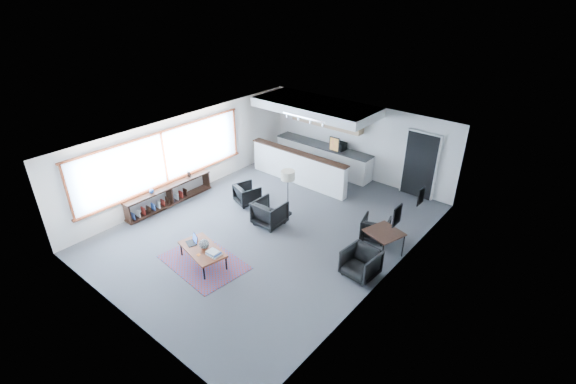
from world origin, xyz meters
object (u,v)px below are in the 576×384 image
Objects in this scene: laptop at (193,241)px; dining_table at (384,234)px; ceramic_pot at (204,244)px; dining_chair_near at (360,264)px; book_stack at (214,253)px; microwave at (339,145)px; armchair_left at (247,193)px; floor_lamp at (288,177)px; coffee_table at (202,250)px; armchair_right at (270,212)px; dining_chair_far at (375,229)px.

dining_table is at bearing 61.89° from laptop.
ceramic_pot is 0.37× the size of dining_chair_near.
laptop reaches higher than book_stack.
book_stack is at bearing -139.75° from dining_chair_near.
armchair_left is at bearing -104.07° from microwave.
floor_lamp is 2.15× the size of dining_chair_near.
armchair_left reaches higher than book_stack.
coffee_table is 6.47m from microwave.
laptop is at bearing 179.79° from book_stack.
dining_table is (3.21, 3.10, 0.07)m from ceramic_pot.
armchair_left is 4.59m from dining_chair_near.
dining_chair_near is (3.21, 2.01, -0.22)m from ceramic_pot.
book_stack reaches higher than coffee_table.
dining_chair_near is (3.16, -0.33, -0.08)m from armchair_right.
dining_chair_far is (-0.50, 0.51, -0.32)m from dining_table.
armchair_right is 0.82× the size of dining_table.
floor_lamp is (1.39, 0.29, 0.88)m from armchair_left.
ceramic_pot is 3.18m from floor_lamp.
book_stack is 3.49m from dining_chair_near.
laptop is 3.25m from floor_lamp.
armchair_left reaches higher than laptop.
armchair_right is at bearing 100.48° from laptop.
dining_chair_far is 4.20m from microwave.
armchair_left is at bearing 120.63° from book_stack.
armchair_right is 0.58× the size of floor_lamp.
book_stack is 0.67× the size of microwave.
dining_chair_near is at bearing -171.98° from armchair_left.
armchair_right is (0.44, 2.37, -0.08)m from laptop.
ceramic_pot reaches higher than book_stack.
floor_lamp is (0.47, 3.13, 0.74)m from laptop.
laptop is 0.62× the size of dining_chair_far.
ceramic_pot is 0.17× the size of floor_lamp.
dining_table is at bearing -0.08° from floor_lamp.
dining_chair_far is at bearing 53.09° from ceramic_pot.
floor_lamp is at bearing 99.99° from coffee_table.
coffee_table is 5.84× the size of ceramic_pot.
ceramic_pot is 0.41× the size of dining_chair_far.
armchair_right is 3.26m from dining_table.
laptop is (-0.36, 0.02, 0.09)m from coffee_table.
laptop is 0.45× the size of armchair_right.
armchair_left is 0.85× the size of armchair_right.
armchair_right is at bearing -166.50° from dining_table.
dining_chair_near reaches higher than book_stack.
ceramic_pot is 3.11m from armchair_left.
dining_chair_near is 1.33× the size of microwave.
armchair_left is (-1.27, 2.86, -0.04)m from coffee_table.
laptop is at bearing -145.98° from dining_chair_near.
laptop is 0.74× the size of microwave.
book_stack is 3.24m from floor_lamp.
book_stack is at bearing 20.69° from laptop.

